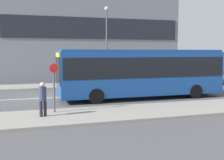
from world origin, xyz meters
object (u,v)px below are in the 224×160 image
at_px(bus_stop_sign, 54,83).
at_px(street_lamp, 107,38).
at_px(city_bus, 142,71).
at_px(pedestrian_near_stop, 43,97).
at_px(parked_car_0, 205,78).

bearing_deg(bus_stop_sign, street_lamp, 61.51).
distance_m(city_bus, pedestrian_near_stop, 8.03).
relative_size(pedestrian_near_stop, bus_stop_sign, 0.65).
distance_m(parked_car_0, street_lamp, 10.26).
relative_size(city_bus, bus_stop_sign, 4.51).
bearing_deg(pedestrian_near_stop, parked_car_0, -162.66).
distance_m(pedestrian_near_stop, bus_stop_sign, 1.13).
xyz_separation_m(parked_car_0, bus_stop_sign, (-15.17, -8.87, 0.96)).
xyz_separation_m(parked_car_0, pedestrian_near_stop, (-15.78, -9.65, 0.41)).
bearing_deg(street_lamp, bus_stop_sign, -118.49).
distance_m(parked_car_0, pedestrian_near_stop, 18.50).
xyz_separation_m(city_bus, bus_stop_sign, (-6.19, -3.41, -0.31)).
height_order(parked_car_0, pedestrian_near_stop, pedestrian_near_stop).
height_order(city_bus, street_lamp, street_lamp).
relative_size(parked_car_0, pedestrian_near_stop, 2.88).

